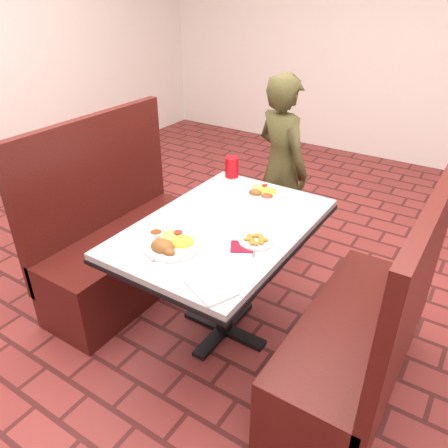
{
  "coord_description": "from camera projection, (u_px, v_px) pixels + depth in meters",
  "views": [
    {
      "loc": [
        1.1,
        -1.68,
        1.89
      ],
      "look_at": [
        0.0,
        0.0,
        0.75
      ],
      "focal_mm": 35.0,
      "sensor_mm": 36.0,
      "label": 1
    }
  ],
  "objects": [
    {
      "name": "booth_bench_right",
      "position": [
        360.0,
        342.0,
        2.14
      ],
      "size": [
        0.47,
        1.2,
        1.17
      ],
      "color": "#4D1611",
      "rests_on": "ground"
    },
    {
      "name": "red_tumbler",
      "position": [
        232.0,
        167.0,
        2.83
      ],
      "size": [
        0.09,
        0.09,
        0.13
      ],
      "primitive_type": "cylinder",
      "color": "#B90C14",
      "rests_on": "dining_table"
    },
    {
      "name": "maroon_napkin",
      "position": [
        242.0,
        247.0,
        2.11
      ],
      "size": [
        0.15,
        0.15,
        0.0
      ],
      "primitive_type": "cube",
      "rotation": [
        0.0,
        0.0,
        0.52
      ],
      "color": "maroon",
      "rests_on": "dining_table"
    },
    {
      "name": "plantain_plate",
      "position": [
        256.0,
        240.0,
        2.14
      ],
      "size": [
        0.17,
        0.17,
        0.03
      ],
      "rotation": [
        0.0,
        0.0,
        -0.29
      ],
      "color": "white",
      "rests_on": "dining_table"
    },
    {
      "name": "diner_person",
      "position": [
        281.0,
        168.0,
        3.2
      ],
      "size": [
        0.58,
        0.5,
        1.35
      ],
      "primitive_type": "imported",
      "rotation": [
        0.0,
        0.0,
        2.71
      ],
      "color": "brown",
      "rests_on": "ground"
    },
    {
      "name": "lettuce_shreds",
      "position": [
        236.0,
        221.0,
        2.33
      ],
      "size": [
        0.28,
        0.32,
        0.0
      ],
      "primitive_type": null,
      "color": "#94CD52",
      "rests_on": "dining_table"
    },
    {
      "name": "far_dinner_plate",
      "position": [
        263.0,
        191.0,
        2.62
      ],
      "size": [
        0.24,
        0.24,
        0.06
      ],
      "rotation": [
        0.0,
        0.0,
        -0.27
      ],
      "color": "white",
      "rests_on": "dining_table"
    },
    {
      "name": "booth_bench_left",
      "position": [
        123.0,
        247.0,
        2.89
      ],
      "size": [
        0.47,
        1.2,
        1.17
      ],
      "color": "#4D1611",
      "rests_on": "ground"
    },
    {
      "name": "near_dinner_plate",
      "position": [
        171.0,
        241.0,
        2.1
      ],
      "size": [
        0.29,
        0.29,
        0.09
      ],
      "rotation": [
        0.0,
        0.0,
        -0.08
      ],
      "color": "white",
      "rests_on": "dining_table"
    },
    {
      "name": "knife_utensil",
      "position": [
        163.0,
        252.0,
        2.06
      ],
      "size": [
        0.02,
        0.18,
        0.0
      ],
      "primitive_type": "cube",
      "rotation": [
        0.0,
        0.0,
        0.04
      ],
      "color": "silver",
      "rests_on": "dining_table"
    },
    {
      "name": "paper_napkin",
      "position": [
        211.0,
        288.0,
        1.82
      ],
      "size": [
        0.25,
        0.22,
        0.01
      ],
      "primitive_type": "cube",
      "rotation": [
        0.0,
        0.0,
        -0.41
      ],
      "color": "silver",
      "rests_on": "dining_table"
    },
    {
      "name": "fork_utensil",
      "position": [
        168.0,
        253.0,
        2.05
      ],
      "size": [
        0.06,
        0.13,
        0.0
      ],
      "primitive_type": "cube",
      "rotation": [
        0.0,
        0.0,
        -0.39
      ],
      "color": "silver",
      "rests_on": "dining_table"
    },
    {
      "name": "spoon_utensil",
      "position": [
        254.0,
        250.0,
        2.08
      ],
      "size": [
        0.06,
        0.12,
        0.0
      ],
      "primitive_type": "cube",
      "rotation": [
        0.0,
        0.0,
        0.43
      ],
      "color": "silver",
      "rests_on": "dining_table"
    },
    {
      "name": "dining_table",
      "position": [
        224.0,
        239.0,
        2.36
      ],
      "size": [
        0.81,
        1.21,
        0.75
      ],
      "color": "#ADB0B2",
      "rests_on": "ground"
    }
  ]
}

